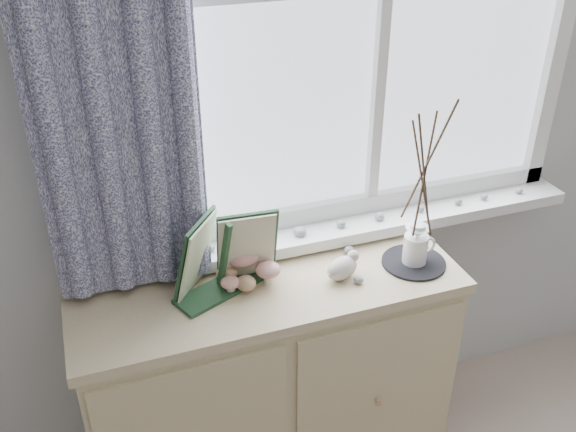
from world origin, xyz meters
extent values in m
cube|color=silver|center=(0.00, 2.00, 1.30)|extent=(4.00, 0.04, 2.60)
cube|color=white|center=(0.30, 1.92, 0.88)|extent=(1.45, 0.16, 0.04)
cube|color=black|center=(-0.52, 1.87, 1.68)|extent=(0.44, 0.06, 1.61)
cube|color=#C8BB8C|center=(-0.15, 1.75, 0.41)|extent=(1.17, 0.43, 0.81)
cube|color=#C8BB8C|center=(-0.15, 1.75, 0.83)|extent=(1.20, 0.45, 0.03)
cube|color=tan|center=(0.14, 1.53, 0.41)|extent=(0.55, 0.01, 0.75)
cylinder|color=silver|center=(-0.21, 1.82, 0.89)|extent=(0.03, 0.03, 0.07)
ellipsoid|color=#AA1605|center=(-0.21, 1.82, 0.92)|extent=(0.11, 0.11, 0.06)
cylinder|color=silver|center=(-0.15, 1.75, 0.87)|extent=(0.03, 0.03, 0.05)
ellipsoid|color=#AA1605|center=(-0.15, 1.75, 0.90)|extent=(0.08, 0.08, 0.04)
cylinder|color=silver|center=(-0.27, 1.74, 0.87)|extent=(0.03, 0.03, 0.04)
ellipsoid|color=#AA1605|center=(-0.27, 1.74, 0.89)|extent=(0.06, 0.06, 0.03)
ellipsoid|color=tan|center=(-0.22, 1.73, 0.88)|extent=(0.06, 0.05, 0.07)
ellipsoid|color=tan|center=(-0.26, 1.80, 0.88)|extent=(0.06, 0.05, 0.07)
cylinder|color=black|center=(0.32, 1.69, 0.85)|extent=(0.20, 0.20, 0.01)
cylinder|color=white|center=(0.32, 1.69, 0.91)|extent=(0.08, 0.08, 0.09)
cone|color=white|center=(0.32, 1.69, 0.97)|extent=(0.08, 0.08, 0.03)
cylinder|color=white|center=(0.32, 1.69, 0.98)|extent=(0.05, 0.05, 0.02)
torus|color=white|center=(0.36, 1.69, 0.91)|extent=(0.06, 0.01, 0.06)
ellipsoid|color=#9B9B9D|center=(0.11, 1.65, 0.86)|extent=(0.03, 0.03, 0.02)
ellipsoid|color=#9B9B9D|center=(0.15, 1.81, 0.86)|extent=(0.03, 0.03, 0.02)
ellipsoid|color=#9B9B9D|center=(0.33, 1.67, 0.86)|extent=(0.03, 0.03, 0.02)
ellipsoid|color=#9B9B9D|center=(0.03, 1.85, 0.86)|extent=(0.03, 0.03, 0.02)
camera|label=1|loc=(-0.62, 0.24, 2.01)|focal=40.00mm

